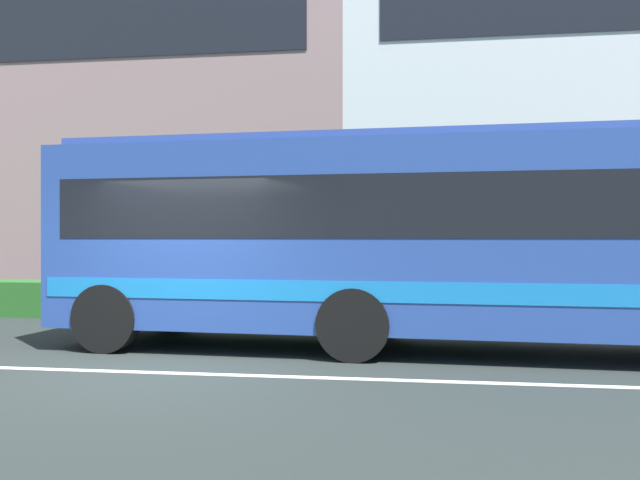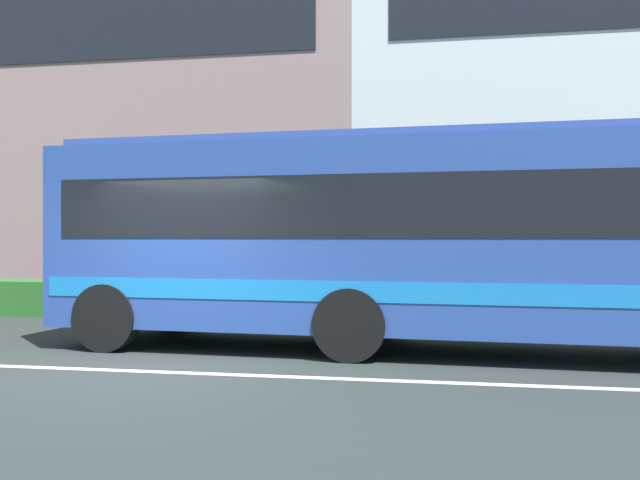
% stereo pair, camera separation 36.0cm
% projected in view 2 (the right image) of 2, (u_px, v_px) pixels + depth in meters
% --- Properties ---
extents(ground_plane, '(160.00, 160.00, 0.00)m').
position_uv_depth(ground_plane, '(141.00, 371.00, 9.26)').
color(ground_plane, '#262C2B').
extents(lane_centre_line, '(60.00, 0.16, 0.01)m').
position_uv_depth(lane_centre_line, '(141.00, 371.00, 9.26)').
color(lane_centre_line, silver).
rests_on(lane_centre_line, ground_plane).
extents(hedge_row_far, '(15.46, 1.10, 0.74)m').
position_uv_depth(hedge_row_far, '(150.00, 299.00, 15.66)').
color(hedge_row_far, '#275F23').
rests_on(hedge_row_far, ground_plane).
extents(apartment_block_left, '(23.20, 8.55, 13.55)m').
position_uv_depth(apartment_block_left, '(34.00, 88.00, 25.18)').
color(apartment_block_left, gray).
rests_on(apartment_block_left, ground_plane).
extents(transit_bus, '(10.75, 3.16, 3.16)m').
position_uv_depth(transit_bus, '(409.00, 233.00, 10.94)').
color(transit_bus, '#264390').
rests_on(transit_bus, ground_plane).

